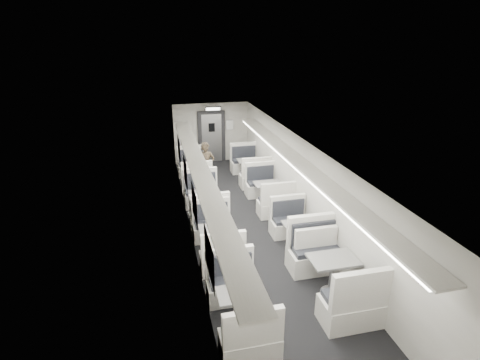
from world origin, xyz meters
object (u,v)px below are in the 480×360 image
exit_sign (213,109)px  booth_left_b (205,204)px  booth_right_d (332,275)px  vestibule_door (212,137)px  booth_left_d (240,308)px  booth_right_c (299,236)px  booth_left_a (194,173)px  booth_left_c (217,240)px  booth_right_a (249,169)px  booth_right_b (268,194)px  passenger (206,166)px

exit_sign → booth_left_b: bearing=-102.7°
booth_right_d → vestibule_door: size_ratio=1.11×
booth_left_b → booth_left_d: bearing=-90.0°
booth_right_c → booth_right_d: size_ratio=0.84×
booth_left_d → vestibule_door: vestibule_door is taller
booth_left_b → exit_sign: size_ratio=3.44×
booth_left_a → booth_left_c: size_ratio=1.05×
booth_left_a → booth_left_b: booth_left_b is taller
booth_right_d → vestibule_door: vestibule_door is taller
booth_right_a → booth_right_b: (0.00, -2.27, -0.01)m
booth_right_a → exit_sign: bearing=119.3°
booth_left_d → exit_sign: exit_sign is taller
booth_left_a → booth_right_c: 5.34m
booth_left_b → booth_left_d: 4.43m
booth_left_d → exit_sign: bearing=83.6°
booth_left_c → exit_sign: 6.78m
booth_left_d → booth_left_c: bearing=90.0°
booth_right_a → vestibule_door: vestibule_door is taller
booth_right_c → booth_left_c: bearing=173.1°
booth_left_b → booth_right_b: (2.00, 0.38, -0.02)m
booth_left_a → passenger: (0.34, -0.67, 0.45)m
booth_left_a → passenger: size_ratio=1.26×
booth_left_c → passenger: size_ratio=1.20×
booth_left_a → booth_left_d: (0.00, -7.15, -0.02)m
booth_right_d → vestibule_door: (-1.00, 8.91, 0.62)m
booth_left_c → booth_right_c: bearing=-6.9°
booth_right_b → booth_left_d: bearing=-112.6°
booth_left_c → booth_left_d: 2.43m
booth_left_c → booth_left_d: bearing=-90.0°
booth_left_a → booth_left_c: 4.71m
booth_right_a → booth_right_b: size_ratio=1.02×
booth_left_a → booth_left_b: (0.00, -2.72, 0.01)m
booth_left_d → vestibule_door: (1.00, 9.35, 0.69)m
booth_left_c → booth_right_b: bearing=49.9°
booth_left_a → booth_right_d: (2.00, -6.70, 0.05)m
booth_left_b → booth_left_c: size_ratio=1.08×
booth_right_c → booth_right_b: bearing=90.0°
booth_left_c → booth_right_a: bearing=66.7°
booth_left_d → booth_right_c: (2.00, 2.19, -0.00)m
booth_left_b → booth_right_d: 4.46m
booth_right_d → passenger: passenger is taller
booth_left_a → passenger: passenger is taller
booth_left_c → vestibule_door: 7.02m
booth_left_d → booth_right_a: bearing=74.2°
booth_right_a → booth_left_b: bearing=-127.0°
booth_left_a → booth_right_b: bearing=-49.5°
booth_right_b → passenger: passenger is taller
booth_right_a → booth_right_c: booth_right_a is taller
booth_left_c → booth_left_d: (0.00, -2.43, 0.00)m
booth_right_a → booth_right_d: (0.00, -6.64, 0.05)m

